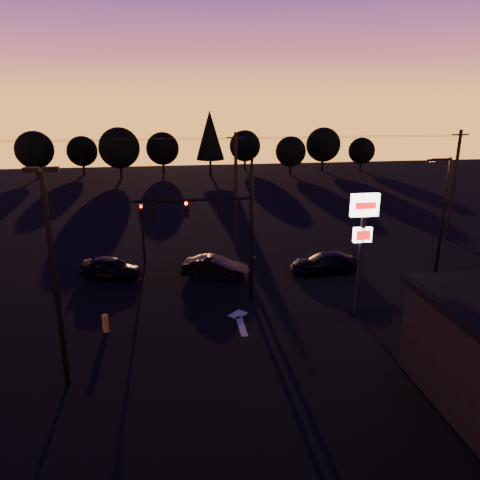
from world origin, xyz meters
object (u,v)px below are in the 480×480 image
(car_right, at_px, (325,263))
(streetlight, at_px, (442,215))
(traffic_signal_mast, at_px, (223,221))
(secondary_signal, at_px, (142,225))
(pylon_sign, at_px, (363,229))
(parking_lot_light, at_px, (53,267))
(bollard, at_px, (105,323))
(car_left, at_px, (111,267))
(suv_parked, at_px, (443,329))
(car_mid, at_px, (215,268))

(car_right, bearing_deg, streetlight, 71.83)
(traffic_signal_mast, relative_size, secondary_signal, 1.97)
(pylon_sign, bearing_deg, streetlight, 30.08)
(secondary_signal, xyz_separation_m, car_right, (12.28, -3.61, -2.18))
(parking_lot_light, relative_size, car_right, 1.94)
(pylon_sign, bearing_deg, bollard, -179.85)
(secondary_signal, distance_m, bollard, 10.41)
(bollard, bearing_deg, streetlight, 11.20)
(traffic_signal_mast, distance_m, pylon_sign, 7.52)
(bollard, distance_m, car_left, 7.66)
(secondary_signal, xyz_separation_m, bollard, (-1.49, -10.02, -2.40))
(pylon_sign, xyz_separation_m, suv_parked, (3.02, -3.53, -4.21))
(secondary_signal, height_order, streetlight, streetlight)
(parking_lot_light, bearing_deg, bollard, 77.19)
(secondary_signal, relative_size, parking_lot_light, 0.48)
(parking_lot_light, xyz_separation_m, suv_parked, (17.52, 0.97, -4.56))
(secondary_signal, bearing_deg, pylon_sign, -39.77)
(streetlight, height_order, bollard, streetlight)
(traffic_signal_mast, height_order, streetlight, traffic_signal_mast)
(streetlight, relative_size, car_right, 1.69)
(bollard, xyz_separation_m, car_mid, (6.28, 6.52, 0.25))
(streetlight, distance_m, bollard, 21.16)
(bollard, xyz_separation_m, car_right, (13.76, 6.41, 0.22))
(streetlight, height_order, car_mid, streetlight)
(secondary_signal, relative_size, streetlight, 0.54)
(traffic_signal_mast, relative_size, car_right, 1.82)
(traffic_signal_mast, relative_size, car_left, 2.11)
(parking_lot_light, distance_m, suv_parked, 18.13)
(bollard, xyz_separation_m, car_left, (-0.58, 7.63, 0.23))
(car_mid, height_order, suv_parked, car_mid)
(parking_lot_light, height_order, pylon_sign, parking_lot_light)
(traffic_signal_mast, height_order, car_left, traffic_signal_mast)
(traffic_signal_mast, xyz_separation_m, car_left, (-6.96, 5.10, -4.24))
(bollard, bearing_deg, traffic_signal_mast, 21.60)
(traffic_signal_mast, bearing_deg, streetlight, 6.14)
(pylon_sign, relative_size, car_right, 1.44)
(car_left, height_order, suv_parked, suv_parked)
(secondary_signal, xyz_separation_m, parking_lot_light, (-2.50, -14.49, 2.41))
(secondary_signal, distance_m, car_left, 3.83)
(pylon_sign, bearing_deg, suv_parked, -49.42)
(car_left, height_order, car_right, car_left)
(parking_lot_light, xyz_separation_m, car_right, (14.78, 10.87, -4.59))
(car_left, bearing_deg, traffic_signal_mast, -103.44)
(traffic_signal_mast, bearing_deg, bollard, -158.40)
(secondary_signal, relative_size, bollard, 4.67)
(car_mid, distance_m, car_right, 7.49)
(car_right, bearing_deg, suv_parked, 16.98)
(car_left, relative_size, car_mid, 0.94)
(pylon_sign, xyz_separation_m, bollard, (-13.49, -0.03, -4.45))
(secondary_signal, xyz_separation_m, suv_parked, (15.02, -13.51, -2.16))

